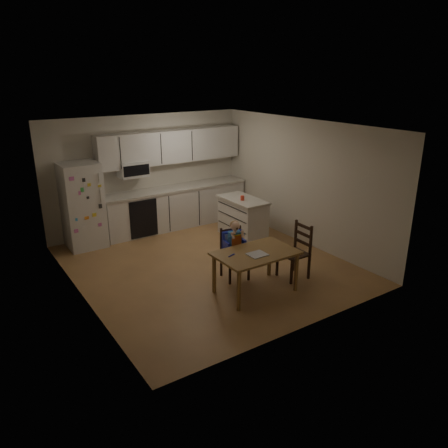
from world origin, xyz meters
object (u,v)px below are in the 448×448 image
refrigerator (83,206)px  chair_booster (234,243)px  red_cup (242,198)px  dining_table (256,257)px  chair_side (298,247)px  kitchen_island (243,218)px

refrigerator → chair_booster: size_ratio=1.65×
red_cup → dining_table: (-1.19, -2.00, -0.31)m
chair_booster → chair_side: size_ratio=1.08×
refrigerator → kitchen_island: bearing=-24.7°
dining_table → chair_side: (0.94, 0.05, -0.05)m
refrigerator → dining_table: 3.83m
kitchen_island → red_cup: red_cup is taller
kitchen_island → chair_booster: size_ratio=1.11×
refrigerator → red_cup: bearing=-26.7°
chair_side → kitchen_island: bearing=173.0°
kitchen_island → chair_booster: 1.95m
red_cup → chair_booster: size_ratio=0.09×
chair_booster → dining_table: bearing=-81.7°
refrigerator → chair_side: 4.29m
chair_booster → chair_side: 1.10m
kitchen_island → dining_table: bearing=-121.2°
red_cup → dining_table: red_cup is taller
dining_table → red_cup: bearing=59.4°
dining_table → chair_booster: 0.61m
chair_side → refrigerator: bearing=-140.5°
red_cup → kitchen_island: bearing=47.3°
chair_booster → chair_side: chair_booster is taller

